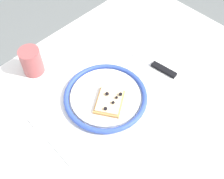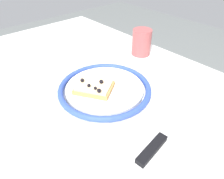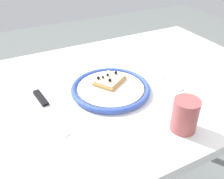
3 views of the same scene
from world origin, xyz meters
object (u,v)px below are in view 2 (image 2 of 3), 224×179
object	(u,v)px
plate	(105,89)
pizza_slice_near	(93,87)
dining_table	(92,114)
knife	(160,140)
fork	(68,62)
cup	(142,42)

from	to	relation	value
plate	pizza_slice_near	size ratio (longest dim) A/B	2.10
dining_table	knife	size ratio (longest dim) A/B	4.85
knife	fork	world-z (taller)	knife
pizza_slice_near	fork	bearing A→B (deg)	168.53
pizza_slice_near	knife	size ratio (longest dim) A/B	0.51
dining_table	knife	bearing A→B (deg)	0.85
pizza_slice_near	cup	distance (m)	0.29
dining_table	fork	distance (m)	0.21
plate	fork	distance (m)	0.21
knife	pizza_slice_near	bearing A→B (deg)	-178.19
dining_table	pizza_slice_near	size ratio (longest dim) A/B	9.44
cup	pizza_slice_near	bearing A→B (deg)	-74.34
dining_table	cup	size ratio (longest dim) A/B	12.56
dining_table	fork	xyz separation A→B (m)	(-0.18, 0.04, 0.10)
knife	cup	bearing A→B (deg)	137.74
pizza_slice_near	fork	distance (m)	0.21
dining_table	pizza_slice_near	world-z (taller)	pizza_slice_near
pizza_slice_near	knife	world-z (taller)	pizza_slice_near
knife	fork	bearing A→B (deg)	175.45
dining_table	knife	world-z (taller)	knife
plate	cup	distance (m)	0.27
dining_table	knife	xyz separation A→B (m)	(0.24, 0.00, 0.10)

